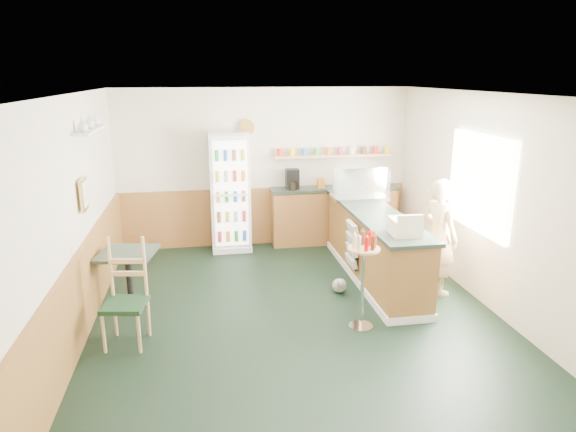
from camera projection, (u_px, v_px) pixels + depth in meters
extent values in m
plane|color=black|center=(296.00, 318.00, 6.35)|extent=(6.00, 6.00, 0.00)
cube|color=beige|center=(265.00, 168.00, 8.85)|extent=(5.00, 0.02, 2.70)
cube|color=beige|center=(70.00, 223.00, 5.58)|extent=(0.02, 6.00, 2.70)
cube|color=beige|center=(494.00, 204.00, 6.40)|extent=(0.02, 6.00, 2.70)
cube|color=white|center=(297.00, 93.00, 5.63)|extent=(5.00, 6.00, 0.02)
cube|color=brown|center=(265.00, 216.00, 9.04)|extent=(4.98, 0.05, 1.00)
cube|color=brown|center=(83.00, 294.00, 5.82)|extent=(0.05, 5.98, 1.00)
cube|color=white|center=(479.00, 183.00, 6.62)|extent=(0.06, 1.45, 1.25)
cube|color=gold|center=(84.00, 194.00, 6.02)|extent=(0.03, 0.32, 0.38)
cube|color=white|center=(91.00, 130.00, 6.31)|extent=(0.18, 1.20, 0.03)
cylinder|color=olive|center=(247.00, 127.00, 8.55)|extent=(0.26, 0.04, 0.26)
cube|color=brown|center=(374.00, 247.00, 7.46)|extent=(0.60, 2.95, 0.95)
cube|color=white|center=(373.00, 275.00, 7.58)|extent=(0.64, 2.97, 0.10)
cube|color=#2A3B30|center=(375.00, 214.00, 7.33)|extent=(0.68, 3.01, 0.05)
cube|color=brown|center=(334.00, 217.00, 9.08)|extent=(2.20, 0.38, 0.95)
cube|color=#2A3B30|center=(335.00, 188.00, 8.94)|extent=(2.24, 0.42, 0.05)
cube|color=tan|center=(334.00, 155.00, 8.87)|extent=(2.10, 0.22, 0.04)
cube|color=black|center=(292.00, 179.00, 8.77)|extent=(0.22, 0.18, 0.34)
cylinder|color=#B2664C|center=(280.00, 152.00, 8.69)|extent=(0.10, 0.10, 0.12)
cylinder|color=#B2664C|center=(292.00, 152.00, 8.72)|extent=(0.10, 0.10, 0.12)
cylinder|color=#B2664C|center=(304.00, 152.00, 8.76)|extent=(0.10, 0.10, 0.12)
cylinder|color=#B2664C|center=(316.00, 151.00, 8.79)|extent=(0.10, 0.10, 0.12)
cylinder|color=#B2664C|center=(328.00, 151.00, 8.83)|extent=(0.10, 0.10, 0.12)
cylinder|color=#B2664C|center=(340.00, 151.00, 8.86)|extent=(0.10, 0.10, 0.12)
cylinder|color=#B2664C|center=(352.00, 150.00, 8.90)|extent=(0.10, 0.10, 0.12)
cylinder|color=#B2664C|center=(364.00, 150.00, 8.93)|extent=(0.10, 0.10, 0.12)
cylinder|color=#B2664C|center=(375.00, 150.00, 8.96)|extent=(0.10, 0.10, 0.12)
cylinder|color=#B2664C|center=(387.00, 150.00, 9.00)|extent=(0.10, 0.10, 0.12)
cube|color=silver|center=(230.00, 192.00, 8.62)|extent=(0.66, 0.47, 2.00)
cube|color=white|center=(231.00, 194.00, 8.40)|extent=(0.55, 0.02, 1.76)
cube|color=silver|center=(231.00, 195.00, 8.34)|extent=(0.60, 0.02, 1.83)
cube|color=silver|center=(359.00, 198.00, 8.05)|extent=(0.86, 0.45, 0.06)
cube|color=silver|center=(360.00, 182.00, 7.98)|extent=(0.84, 0.43, 0.43)
cube|color=beige|center=(405.00, 227.00, 6.27)|extent=(0.36, 0.38, 0.20)
imported|color=tan|center=(439.00, 237.00, 6.91)|extent=(0.54, 0.63, 1.59)
cylinder|color=silver|center=(361.00, 326.00, 6.12)|extent=(0.29, 0.29, 0.02)
cylinder|color=silver|center=(362.00, 288.00, 5.99)|extent=(0.04, 0.04, 0.97)
cylinder|color=tan|center=(364.00, 249.00, 5.86)|extent=(0.37, 0.37, 0.03)
cylinder|color=red|center=(374.00, 241.00, 5.84)|extent=(0.05, 0.05, 0.17)
cylinder|color=red|center=(370.00, 239.00, 5.91)|extent=(0.05, 0.05, 0.17)
cylinder|color=red|center=(362.00, 238.00, 5.94)|extent=(0.05, 0.05, 0.17)
cylinder|color=red|center=(356.00, 239.00, 5.90)|extent=(0.05, 0.05, 0.17)
cylinder|color=red|center=(354.00, 241.00, 5.82)|extent=(0.05, 0.05, 0.17)
cylinder|color=red|center=(359.00, 243.00, 5.75)|extent=(0.05, 0.05, 0.17)
cylinder|color=red|center=(366.00, 244.00, 5.72)|extent=(0.05, 0.05, 0.17)
cylinder|color=red|center=(373.00, 243.00, 5.76)|extent=(0.05, 0.05, 0.17)
cube|color=black|center=(352.00, 265.00, 7.39)|extent=(0.05, 0.41, 0.03)
cube|color=silver|center=(351.00, 261.00, 7.37)|extent=(0.09, 0.37, 0.14)
cube|color=black|center=(353.00, 254.00, 7.35)|extent=(0.05, 0.41, 0.03)
cube|color=silver|center=(352.00, 250.00, 7.32)|extent=(0.09, 0.37, 0.14)
cube|color=black|center=(353.00, 243.00, 7.30)|extent=(0.05, 0.41, 0.03)
cube|color=silver|center=(352.00, 239.00, 7.28)|extent=(0.09, 0.37, 0.14)
cube|color=black|center=(354.00, 232.00, 7.25)|extent=(0.05, 0.41, 0.03)
cube|color=silver|center=(352.00, 227.00, 7.23)|extent=(0.09, 0.37, 0.14)
cylinder|color=black|center=(132.00, 305.00, 6.66)|extent=(0.39, 0.39, 0.04)
cylinder|color=black|center=(129.00, 280.00, 6.56)|extent=(0.08, 0.08, 0.68)
cube|color=#2A3B30|center=(127.00, 253.00, 6.47)|extent=(0.79, 0.79, 0.04)
cube|color=black|center=(125.00, 305.00, 5.61)|extent=(0.51, 0.51, 0.05)
cylinder|color=tan|center=(106.00, 335.00, 5.46)|extent=(0.04, 0.04, 0.47)
cylinder|color=tan|center=(143.00, 332.00, 5.53)|extent=(0.04, 0.04, 0.47)
cylinder|color=tan|center=(112.00, 318.00, 5.83)|extent=(0.04, 0.04, 0.47)
cylinder|color=tan|center=(146.00, 316.00, 5.89)|extent=(0.04, 0.04, 0.47)
cube|color=tan|center=(125.00, 267.00, 5.71)|extent=(0.40, 0.11, 0.72)
sphere|color=gray|center=(339.00, 286.00, 7.07)|extent=(0.19, 0.19, 0.19)
sphere|color=gray|center=(341.00, 283.00, 6.96)|extent=(0.11, 0.11, 0.11)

